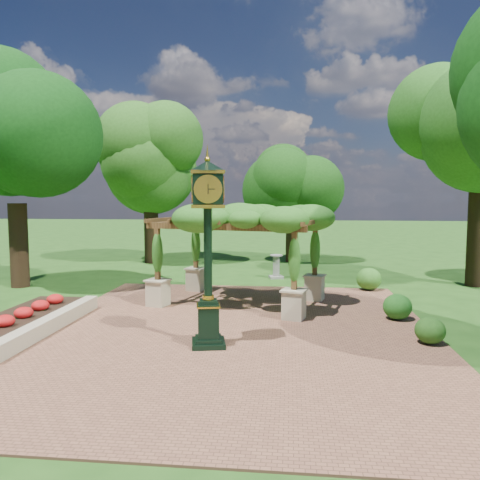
# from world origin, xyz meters

# --- Properties ---
(ground) EXTENTS (120.00, 120.00, 0.00)m
(ground) POSITION_xyz_m (0.00, 0.00, 0.00)
(ground) COLOR #1E4714
(ground) RESTS_ON ground
(brick_plaza) EXTENTS (10.00, 12.00, 0.04)m
(brick_plaza) POSITION_xyz_m (0.00, 1.00, 0.02)
(brick_plaza) COLOR brown
(brick_plaza) RESTS_ON ground
(border_wall) EXTENTS (0.35, 5.00, 0.40)m
(border_wall) POSITION_xyz_m (-4.60, 0.50, 0.20)
(border_wall) COLOR #C6B793
(border_wall) RESTS_ON ground
(flower_bed) EXTENTS (1.50, 5.00, 0.36)m
(flower_bed) POSITION_xyz_m (-5.50, 0.50, 0.18)
(flower_bed) COLOR red
(flower_bed) RESTS_ON ground
(pedestal_clock) EXTENTS (0.99, 0.99, 4.24)m
(pedestal_clock) POSITION_xyz_m (-0.42, -0.27, 2.54)
(pedestal_clock) COLOR black
(pedestal_clock) RESTS_ON brick_plaza
(pergola) EXTENTS (5.68, 4.36, 3.17)m
(pergola) POSITION_xyz_m (-0.22, 4.14, 2.60)
(pergola) COLOR #C7BB94
(pergola) RESTS_ON brick_plaza
(sundial) EXTENTS (0.67, 0.67, 1.00)m
(sundial) POSITION_xyz_m (0.84, 9.04, 0.44)
(sundial) COLOR gray
(sundial) RESTS_ON ground
(shrub_front) EXTENTS (0.77, 0.77, 0.62)m
(shrub_front) POSITION_xyz_m (4.61, 0.42, 0.35)
(shrub_front) COLOR #234F16
(shrub_front) RESTS_ON brick_plaza
(shrub_mid) EXTENTS (0.84, 0.84, 0.70)m
(shrub_mid) POSITION_xyz_m (4.35, 2.55, 0.39)
(shrub_mid) COLOR #1F5A19
(shrub_mid) RESTS_ON brick_plaza
(shrub_back) EXTENTS (1.11, 1.11, 0.80)m
(shrub_back) POSITION_xyz_m (4.27, 6.70, 0.44)
(shrub_back) COLOR #2E671E
(shrub_back) RESTS_ON brick_plaza
(tree_west_near) EXTENTS (4.18, 4.18, 8.18)m
(tree_west_near) POSITION_xyz_m (-8.80, 6.12, 5.61)
(tree_west_near) COLOR #311F13
(tree_west_near) RESTS_ON ground
(tree_west_far) EXTENTS (4.50, 4.50, 7.95)m
(tree_west_far) POSITION_xyz_m (-5.75, 13.09, 5.45)
(tree_west_far) COLOR black
(tree_west_far) RESTS_ON ground
(tree_north) EXTENTS (3.74, 3.74, 5.75)m
(tree_north) POSITION_xyz_m (1.47, 14.23, 3.95)
(tree_north) COLOR #322414
(tree_north) RESTS_ON ground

